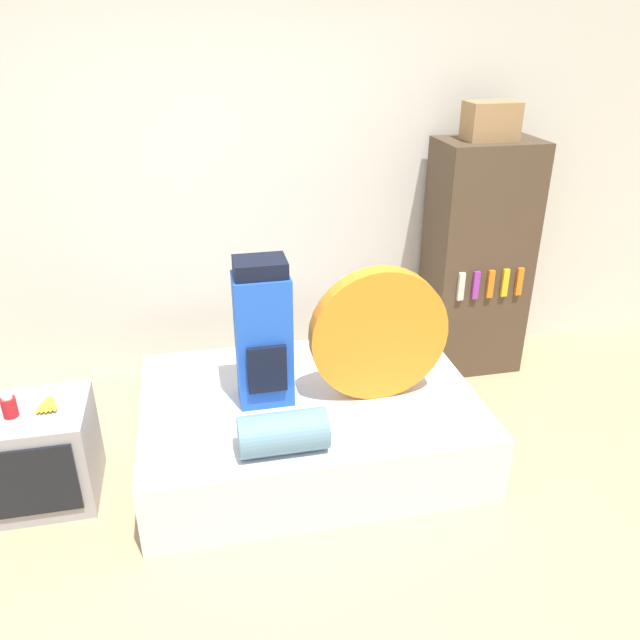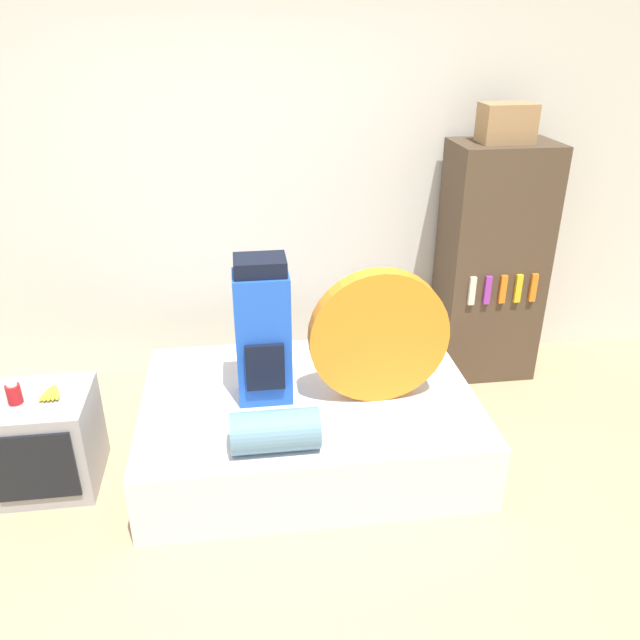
{
  "view_description": "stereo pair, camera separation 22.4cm",
  "coord_description": "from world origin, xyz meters",
  "px_view_note": "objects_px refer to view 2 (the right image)",
  "views": [
    {
      "loc": [
        -0.37,
        -2.0,
        2.27
      ],
      "look_at": [
        0.24,
        0.87,
        0.84
      ],
      "focal_mm": 35.0,
      "sensor_mm": 36.0,
      "label": 1
    },
    {
      "loc": [
        -0.15,
        -2.04,
        2.27
      ],
      "look_at": [
        0.24,
        0.87,
        0.84
      ],
      "focal_mm": 35.0,
      "sensor_mm": 36.0,
      "label": 2
    }
  ],
  "objects_px": {
    "bookshelf": "(491,264)",
    "cardboard_box": "(507,123)",
    "tent_bag": "(379,336)",
    "television": "(47,441)",
    "canister": "(14,393)",
    "sleeping_roll": "(275,431)",
    "backpack": "(263,333)"
  },
  "relations": [
    {
      "from": "bookshelf",
      "to": "cardboard_box",
      "type": "xyz_separation_m",
      "value": [
        -0.02,
        -0.02,
        0.91
      ]
    },
    {
      "from": "backpack",
      "to": "cardboard_box",
      "type": "relative_size",
      "value": 2.56
    },
    {
      "from": "backpack",
      "to": "tent_bag",
      "type": "xyz_separation_m",
      "value": [
        0.6,
        -0.08,
        -0.02
      ]
    },
    {
      "from": "backpack",
      "to": "sleeping_roll",
      "type": "xyz_separation_m",
      "value": [
        0.02,
        -0.47,
        -0.29
      ]
    },
    {
      "from": "television",
      "to": "bookshelf",
      "type": "height_order",
      "value": "bookshelf"
    },
    {
      "from": "sleeping_roll",
      "to": "bookshelf",
      "type": "bearing_deg",
      "value": 39.21
    },
    {
      "from": "bookshelf",
      "to": "cardboard_box",
      "type": "relative_size",
      "value": 5.04
    },
    {
      "from": "tent_bag",
      "to": "cardboard_box",
      "type": "distance_m",
      "value": 1.57
    },
    {
      "from": "bookshelf",
      "to": "tent_bag",
      "type": "bearing_deg",
      "value": -137.81
    },
    {
      "from": "tent_bag",
      "to": "sleeping_roll",
      "type": "relative_size",
      "value": 1.75
    },
    {
      "from": "television",
      "to": "canister",
      "type": "xyz_separation_m",
      "value": [
        -0.09,
        -0.03,
        0.32
      ]
    },
    {
      "from": "bookshelf",
      "to": "canister",
      "type": "bearing_deg",
      "value": -162.25
    },
    {
      "from": "television",
      "to": "canister",
      "type": "bearing_deg",
      "value": -162.29
    },
    {
      "from": "bookshelf",
      "to": "television",
      "type": "bearing_deg",
      "value": -162.25
    },
    {
      "from": "cardboard_box",
      "to": "television",
      "type": "bearing_deg",
      "value": -162.43
    },
    {
      "from": "canister",
      "to": "bookshelf",
      "type": "relative_size",
      "value": 0.07
    },
    {
      "from": "backpack",
      "to": "cardboard_box",
      "type": "distance_m",
      "value": 1.94
    },
    {
      "from": "sleeping_roll",
      "to": "television",
      "type": "height_order",
      "value": "sleeping_roll"
    },
    {
      "from": "backpack",
      "to": "sleeping_roll",
      "type": "distance_m",
      "value": 0.55
    },
    {
      "from": "tent_bag",
      "to": "television",
      "type": "relative_size",
      "value": 1.4
    },
    {
      "from": "tent_bag",
      "to": "sleeping_roll",
      "type": "height_order",
      "value": "tent_bag"
    },
    {
      "from": "tent_bag",
      "to": "bookshelf",
      "type": "relative_size",
      "value": 0.47
    },
    {
      "from": "backpack",
      "to": "bookshelf",
      "type": "bearing_deg",
      "value": 26.6
    },
    {
      "from": "tent_bag",
      "to": "television",
      "type": "distance_m",
      "value": 1.83
    },
    {
      "from": "backpack",
      "to": "canister",
      "type": "height_order",
      "value": "backpack"
    },
    {
      "from": "television",
      "to": "canister",
      "type": "relative_size",
      "value": 4.5
    },
    {
      "from": "backpack",
      "to": "television",
      "type": "relative_size",
      "value": 1.52
    },
    {
      "from": "tent_bag",
      "to": "bookshelf",
      "type": "bearing_deg",
      "value": 42.19
    },
    {
      "from": "tent_bag",
      "to": "sleeping_roll",
      "type": "distance_m",
      "value": 0.75
    },
    {
      "from": "television",
      "to": "cardboard_box",
      "type": "height_order",
      "value": "cardboard_box"
    },
    {
      "from": "bookshelf",
      "to": "sleeping_roll",
      "type": "bearing_deg",
      "value": -140.79
    },
    {
      "from": "cardboard_box",
      "to": "sleeping_roll",
      "type": "bearing_deg",
      "value": -140.75
    }
  ]
}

